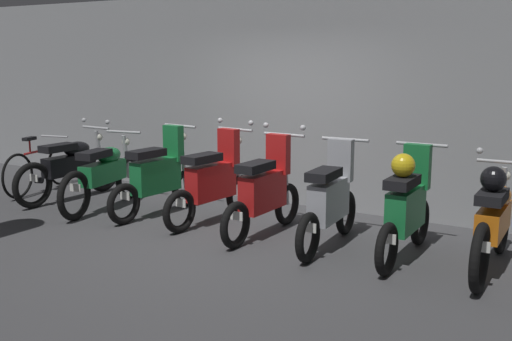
{
  "coord_description": "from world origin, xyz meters",
  "views": [
    {
      "loc": [
        3.99,
        -5.71,
        2.11
      ],
      "look_at": [
        0.26,
        0.49,
        0.75
      ],
      "focal_mm": 43.23,
      "sensor_mm": 36.0,
      "label": 1
    }
  ],
  "objects_px": {
    "motorbike_slot_7": "(493,219)",
    "motorbike_slot_2": "(158,176)",
    "motorbike_slot_5": "(330,201)",
    "motorbike_slot_6": "(407,206)",
    "motorbike_slot_3": "(213,182)",
    "bicycle": "(40,169)",
    "motorbike_slot_4": "(265,191)",
    "motorbike_slot_1": "(104,174)",
    "motorbike_slot_0": "(71,166)"
  },
  "relations": [
    {
      "from": "motorbike_slot_6",
      "to": "bicycle",
      "type": "bearing_deg",
      "value": 177.81
    },
    {
      "from": "motorbike_slot_1",
      "to": "motorbike_slot_3",
      "type": "relative_size",
      "value": 1.15
    },
    {
      "from": "motorbike_slot_2",
      "to": "motorbike_slot_6",
      "type": "bearing_deg",
      "value": -1.25
    },
    {
      "from": "motorbike_slot_2",
      "to": "bicycle",
      "type": "bearing_deg",
      "value": 176.53
    },
    {
      "from": "motorbike_slot_0",
      "to": "motorbike_slot_3",
      "type": "height_order",
      "value": "motorbike_slot_3"
    },
    {
      "from": "motorbike_slot_0",
      "to": "motorbike_slot_5",
      "type": "distance_m",
      "value": 4.25
    },
    {
      "from": "motorbike_slot_0",
      "to": "motorbike_slot_5",
      "type": "xyz_separation_m",
      "value": [
        4.24,
        -0.15,
        0.03
      ]
    },
    {
      "from": "motorbike_slot_6",
      "to": "motorbike_slot_2",
      "type": "bearing_deg",
      "value": 178.75
    },
    {
      "from": "motorbike_slot_1",
      "to": "motorbike_slot_4",
      "type": "height_order",
      "value": "motorbike_slot_4"
    },
    {
      "from": "motorbike_slot_3",
      "to": "bicycle",
      "type": "bearing_deg",
      "value": 178.49
    },
    {
      "from": "motorbike_slot_0",
      "to": "motorbike_slot_3",
      "type": "distance_m",
      "value": 2.55
    },
    {
      "from": "bicycle",
      "to": "motorbike_slot_2",
      "type": "bearing_deg",
      "value": -3.47
    },
    {
      "from": "motorbike_slot_4",
      "to": "motorbike_slot_0",
      "type": "bearing_deg",
      "value": 177.8
    },
    {
      "from": "motorbike_slot_1",
      "to": "motorbike_slot_2",
      "type": "height_order",
      "value": "motorbike_slot_2"
    },
    {
      "from": "motorbike_slot_7",
      "to": "motorbike_slot_2",
      "type": "bearing_deg",
      "value": 179.89
    },
    {
      "from": "motorbike_slot_3",
      "to": "motorbike_slot_7",
      "type": "relative_size",
      "value": 0.86
    },
    {
      "from": "motorbike_slot_1",
      "to": "bicycle",
      "type": "bearing_deg",
      "value": 170.36
    },
    {
      "from": "motorbike_slot_1",
      "to": "motorbike_slot_7",
      "type": "relative_size",
      "value": 0.99
    },
    {
      "from": "motorbike_slot_1",
      "to": "motorbike_slot_3",
      "type": "distance_m",
      "value": 1.72
    },
    {
      "from": "motorbike_slot_3",
      "to": "motorbike_slot_6",
      "type": "distance_m",
      "value": 2.55
    },
    {
      "from": "motorbike_slot_4",
      "to": "motorbike_slot_1",
      "type": "bearing_deg",
      "value": -179.13
    },
    {
      "from": "motorbike_slot_0",
      "to": "motorbike_slot_6",
      "type": "bearing_deg",
      "value": -1.29
    },
    {
      "from": "motorbike_slot_6",
      "to": "bicycle",
      "type": "xyz_separation_m",
      "value": [
        -5.91,
        0.23,
        -0.2
      ]
    },
    {
      "from": "bicycle",
      "to": "motorbike_slot_5",
      "type": "bearing_deg",
      "value": -2.94
    },
    {
      "from": "motorbike_slot_5",
      "to": "motorbike_slot_7",
      "type": "xyz_separation_m",
      "value": [
        1.7,
        0.1,
        0.0
      ]
    },
    {
      "from": "motorbike_slot_0",
      "to": "motorbike_slot_5",
      "type": "bearing_deg",
      "value": -1.99
    },
    {
      "from": "motorbike_slot_2",
      "to": "motorbike_slot_7",
      "type": "height_order",
      "value": "motorbike_slot_2"
    },
    {
      "from": "motorbike_slot_0",
      "to": "bicycle",
      "type": "xyz_separation_m",
      "value": [
        -0.81,
        0.11,
        -0.13
      ]
    },
    {
      "from": "motorbike_slot_4",
      "to": "motorbike_slot_5",
      "type": "xyz_separation_m",
      "value": [
        0.85,
        -0.02,
        -0.0
      ]
    },
    {
      "from": "motorbike_slot_2",
      "to": "motorbike_slot_6",
      "type": "xyz_separation_m",
      "value": [
        3.39,
        -0.07,
        0.04
      ]
    },
    {
      "from": "motorbike_slot_0",
      "to": "motorbike_slot_7",
      "type": "distance_m",
      "value": 5.94
    },
    {
      "from": "motorbike_slot_5",
      "to": "motorbike_slot_6",
      "type": "relative_size",
      "value": 1.0
    },
    {
      "from": "motorbike_slot_4",
      "to": "bicycle",
      "type": "xyz_separation_m",
      "value": [
        -4.21,
        0.24,
        -0.17
      ]
    },
    {
      "from": "motorbike_slot_1",
      "to": "motorbike_slot_3",
      "type": "height_order",
      "value": "motorbike_slot_3"
    },
    {
      "from": "motorbike_slot_0",
      "to": "motorbike_slot_7",
      "type": "relative_size",
      "value": 1.0
    },
    {
      "from": "motorbike_slot_4",
      "to": "motorbike_slot_5",
      "type": "relative_size",
      "value": 1.0
    },
    {
      "from": "motorbike_slot_2",
      "to": "bicycle",
      "type": "relative_size",
      "value": 0.99
    },
    {
      "from": "motorbike_slot_5",
      "to": "motorbike_slot_7",
      "type": "distance_m",
      "value": 1.7
    },
    {
      "from": "motorbike_slot_1",
      "to": "bicycle",
      "type": "xyz_separation_m",
      "value": [
        -1.66,
        0.28,
        -0.13
      ]
    },
    {
      "from": "motorbike_slot_4",
      "to": "motorbike_slot_7",
      "type": "height_order",
      "value": "motorbike_slot_4"
    },
    {
      "from": "motorbike_slot_0",
      "to": "bicycle",
      "type": "height_order",
      "value": "motorbike_slot_0"
    },
    {
      "from": "motorbike_slot_0",
      "to": "motorbike_slot_1",
      "type": "relative_size",
      "value": 1.01
    },
    {
      "from": "bicycle",
      "to": "motorbike_slot_6",
      "type": "bearing_deg",
      "value": -2.19
    },
    {
      "from": "motorbike_slot_2",
      "to": "motorbike_slot_6",
      "type": "relative_size",
      "value": 1.0
    },
    {
      "from": "motorbike_slot_3",
      "to": "bicycle",
      "type": "xyz_separation_m",
      "value": [
        -3.36,
        0.09,
        -0.17
      ]
    },
    {
      "from": "motorbike_slot_5",
      "to": "motorbike_slot_1",
      "type": "bearing_deg",
      "value": -179.64
    },
    {
      "from": "motorbike_slot_4",
      "to": "motorbike_slot_7",
      "type": "relative_size",
      "value": 0.86
    },
    {
      "from": "motorbike_slot_2",
      "to": "motorbike_slot_7",
      "type": "xyz_separation_m",
      "value": [
        4.24,
        -0.01,
        0.0
      ]
    },
    {
      "from": "motorbike_slot_0",
      "to": "motorbike_slot_2",
      "type": "relative_size",
      "value": 1.16
    },
    {
      "from": "motorbike_slot_2",
      "to": "motorbike_slot_6",
      "type": "distance_m",
      "value": 3.39
    }
  ]
}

